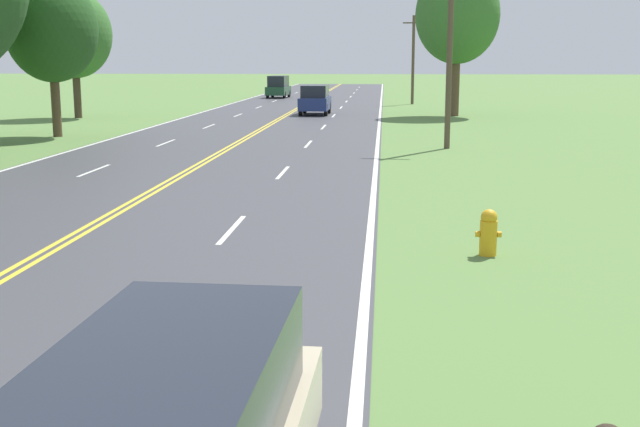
{
  "coord_description": "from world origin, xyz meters",
  "views": [
    {
      "loc": [
        6.49,
        -0.53,
        3.7
      ],
      "look_at": [
        5.47,
        12.43,
        1.19
      ],
      "focal_mm": 45.0,
      "sensor_mm": 36.0,
      "label": 1
    }
  ],
  "objects_px": {
    "tree_right_cluster": "(51,30)",
    "tree_far_back": "(457,15)",
    "car_dark_blue_suv_approaching": "(315,99)",
    "car_dark_green_van_mid_near": "(278,87)",
    "fire_hydrant": "(488,232)",
    "tree_left_verge": "(74,35)"
  },
  "relations": [
    {
      "from": "tree_right_cluster",
      "to": "tree_far_back",
      "type": "distance_m",
      "value": 25.87
    },
    {
      "from": "tree_far_back",
      "to": "car_dark_blue_suv_approaching",
      "type": "xyz_separation_m",
      "value": [
        -9.25,
        0.49,
        -5.41
      ]
    },
    {
      "from": "tree_far_back",
      "to": "car_dark_green_van_mid_near",
      "type": "height_order",
      "value": "tree_far_back"
    },
    {
      "from": "tree_far_back",
      "to": "car_dark_green_van_mid_near",
      "type": "relative_size",
      "value": 2.27
    },
    {
      "from": "tree_far_back",
      "to": "car_dark_blue_suv_approaching",
      "type": "height_order",
      "value": "tree_far_back"
    },
    {
      "from": "fire_hydrant",
      "to": "car_dark_blue_suv_approaching",
      "type": "bearing_deg",
      "value": 99.69
    },
    {
      "from": "tree_left_verge",
      "to": "car_dark_green_van_mid_near",
      "type": "relative_size",
      "value": 1.87
    },
    {
      "from": "tree_left_verge",
      "to": "tree_far_back",
      "type": "bearing_deg",
      "value": 8.75
    },
    {
      "from": "tree_left_verge",
      "to": "car_dark_blue_suv_approaching",
      "type": "relative_size",
      "value": 1.88
    },
    {
      "from": "tree_right_cluster",
      "to": "car_dark_green_van_mid_near",
      "type": "bearing_deg",
      "value": 82.0
    },
    {
      "from": "tree_far_back",
      "to": "car_dark_green_van_mid_near",
      "type": "distance_m",
      "value": 28.51
    },
    {
      "from": "fire_hydrant",
      "to": "tree_far_back",
      "type": "height_order",
      "value": "tree_far_back"
    },
    {
      "from": "fire_hydrant",
      "to": "tree_right_cluster",
      "type": "height_order",
      "value": "tree_right_cluster"
    },
    {
      "from": "tree_right_cluster",
      "to": "car_dark_blue_suv_approaching",
      "type": "xyz_separation_m",
      "value": [
        11.11,
        16.38,
        -4.02
      ]
    },
    {
      "from": "tree_left_verge",
      "to": "car_dark_blue_suv_approaching",
      "type": "distance_m",
      "value": 15.91
    },
    {
      "from": "fire_hydrant",
      "to": "car_dark_green_van_mid_near",
      "type": "bearing_deg",
      "value": 101.08
    },
    {
      "from": "car_dark_blue_suv_approaching",
      "to": "car_dark_green_van_mid_near",
      "type": "xyz_separation_m",
      "value": [
        -5.54,
        23.28,
        0.03
      ]
    },
    {
      "from": "tree_right_cluster",
      "to": "tree_far_back",
      "type": "bearing_deg",
      "value": 37.96
    },
    {
      "from": "tree_right_cluster",
      "to": "tree_far_back",
      "type": "relative_size",
      "value": 0.79
    },
    {
      "from": "tree_left_verge",
      "to": "tree_far_back",
      "type": "height_order",
      "value": "tree_far_back"
    },
    {
      "from": "fire_hydrant",
      "to": "car_dark_blue_suv_approaching",
      "type": "relative_size",
      "value": 0.21
    },
    {
      "from": "tree_right_cluster",
      "to": "car_dark_blue_suv_approaching",
      "type": "bearing_deg",
      "value": 55.85
    }
  ]
}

